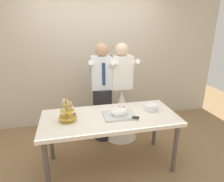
# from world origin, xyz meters

# --- Properties ---
(ground_plane) EXTENTS (8.00, 8.00, 0.00)m
(ground_plane) POSITION_xyz_m (0.00, 0.00, 0.00)
(ground_plane) COLOR olive
(rear_wall) EXTENTS (5.20, 0.10, 2.90)m
(rear_wall) POSITION_xyz_m (0.00, 1.49, 1.45)
(rear_wall) COLOR beige
(rear_wall) RESTS_ON ground_plane
(dessert_table) EXTENTS (1.80, 0.80, 0.78)m
(dessert_table) POSITION_xyz_m (0.00, 0.00, 0.70)
(dessert_table) COLOR silver
(dessert_table) RESTS_ON ground_plane
(cupcake_stand) EXTENTS (0.23, 0.23, 0.31)m
(cupcake_stand) POSITION_xyz_m (-0.54, 0.00, 0.90)
(cupcake_stand) COLOR gold
(cupcake_stand) RESTS_ON dessert_table
(main_cake_tray) EXTENTS (0.43, 0.33, 0.13)m
(main_cake_tray) POSITION_xyz_m (0.13, -0.02, 0.82)
(main_cake_tray) COLOR silver
(main_cake_tray) RESTS_ON dessert_table
(plate_stack) EXTENTS (0.20, 0.19, 0.09)m
(plate_stack) POSITION_xyz_m (0.61, 0.06, 0.82)
(plate_stack) COLOR white
(plate_stack) RESTS_ON dessert_table
(person_groom) EXTENTS (0.49, 0.52, 1.66)m
(person_groom) POSITION_xyz_m (0.03, 0.74, 0.75)
(person_groom) COLOR #232328
(person_groom) RESTS_ON ground_plane
(person_bride) EXTENTS (0.56, 0.56, 1.66)m
(person_bride) POSITION_xyz_m (0.34, 0.70, 0.58)
(person_bride) COLOR white
(person_bride) RESTS_ON ground_plane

